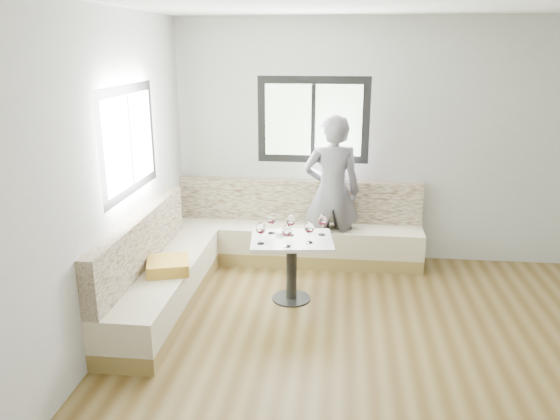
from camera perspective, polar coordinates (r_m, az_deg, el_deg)
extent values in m
cube|color=brown|center=(4.62, 12.95, -16.18)|extent=(5.00, 5.00, 0.01)
cube|color=#B7B7B2|center=(6.47, 11.50, 6.87)|extent=(5.00, 0.01, 2.80)
cube|color=#B7B7B2|center=(4.45, -19.58, 1.76)|extent=(0.01, 5.00, 2.80)
cube|color=black|center=(6.41, 3.49, 9.35)|extent=(1.30, 0.02, 1.00)
cube|color=black|center=(5.20, -15.48, 7.02)|extent=(0.02, 1.30, 1.00)
cube|color=olive|center=(6.55, 1.81, -4.68)|extent=(2.90, 0.55, 0.16)
cube|color=beige|center=(6.47, 1.82, -2.83)|extent=(2.90, 0.55, 0.29)
cube|color=beige|center=(6.55, 2.01, 1.04)|extent=(2.90, 0.14, 0.50)
cube|color=olive|center=(5.52, -11.90, -9.38)|extent=(0.55, 2.25, 0.16)
cube|color=beige|center=(5.42, -12.04, -7.24)|extent=(0.55, 2.25, 0.29)
cube|color=beige|center=(5.34, -14.39, -3.19)|extent=(0.14, 2.25, 0.50)
cube|color=#B18F29|center=(5.23, -11.63, -5.72)|extent=(0.48, 0.48, 0.11)
cylinder|color=black|center=(5.63, 1.19, -9.20)|extent=(0.39, 0.39, 0.02)
cylinder|color=black|center=(5.51, 1.21, -6.39)|extent=(0.11, 0.11, 0.62)
cube|color=silver|center=(5.39, 1.23, -3.18)|extent=(0.87, 0.71, 0.04)
imported|color=slate|center=(6.22, 5.44, 1.88)|extent=(0.69, 0.49, 1.77)
cylinder|color=white|center=(5.47, 0.05, -2.43)|extent=(0.11, 0.11, 0.04)
sphere|color=black|center=(5.47, 0.23, -2.29)|extent=(0.02, 0.02, 0.02)
sphere|color=black|center=(5.48, -0.07, -2.28)|extent=(0.02, 0.02, 0.02)
sphere|color=black|center=(5.45, 0.05, -2.37)|extent=(0.02, 0.02, 0.02)
cylinder|color=white|center=(5.25, -2.01, -3.51)|extent=(0.07, 0.07, 0.01)
cylinder|color=white|center=(5.23, -2.01, -3.00)|extent=(0.01, 0.01, 0.09)
ellipsoid|color=white|center=(5.19, -2.03, -1.92)|extent=(0.10, 0.10, 0.12)
cylinder|color=#510612|center=(5.20, -2.02, -2.21)|extent=(0.07, 0.07, 0.02)
cylinder|color=white|center=(5.17, 0.71, -3.80)|extent=(0.07, 0.07, 0.01)
cylinder|color=white|center=(5.16, 0.72, -3.28)|extent=(0.01, 0.01, 0.09)
ellipsoid|color=white|center=(5.12, 0.72, -2.19)|extent=(0.10, 0.10, 0.12)
cylinder|color=#510612|center=(5.13, 0.72, -2.49)|extent=(0.07, 0.07, 0.02)
cylinder|color=white|center=(5.27, 3.07, -3.42)|extent=(0.07, 0.07, 0.01)
cylinder|color=white|center=(5.25, 3.07, -2.91)|extent=(0.01, 0.01, 0.09)
ellipsoid|color=white|center=(5.22, 3.09, -1.84)|extent=(0.10, 0.10, 0.12)
cylinder|color=#510612|center=(5.23, 3.09, -2.13)|extent=(0.07, 0.07, 0.02)
cylinder|color=white|center=(5.47, 1.12, -2.64)|extent=(0.07, 0.07, 0.01)
cylinder|color=white|center=(5.45, 1.13, -2.14)|extent=(0.01, 0.01, 0.09)
ellipsoid|color=white|center=(5.42, 1.13, -1.10)|extent=(0.10, 0.10, 0.12)
cylinder|color=#510612|center=(5.43, 1.13, -1.39)|extent=(0.07, 0.07, 0.02)
cylinder|color=white|center=(5.50, 4.39, -2.58)|extent=(0.07, 0.07, 0.01)
cylinder|color=white|center=(5.48, 4.40, -2.09)|extent=(0.01, 0.01, 0.09)
ellipsoid|color=white|center=(5.45, 4.42, -1.06)|extent=(0.10, 0.10, 0.12)
cylinder|color=#510612|center=(5.46, 4.42, -1.34)|extent=(0.07, 0.07, 0.02)
cylinder|color=white|center=(5.53, -0.92, -2.43)|extent=(0.07, 0.07, 0.01)
cylinder|color=white|center=(5.51, -0.92, -1.94)|extent=(0.01, 0.01, 0.09)
ellipsoid|color=white|center=(5.48, -0.93, -0.91)|extent=(0.10, 0.10, 0.12)
cylinder|color=#510612|center=(5.48, -0.92, -1.19)|extent=(0.07, 0.07, 0.02)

